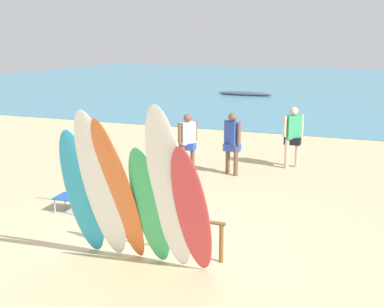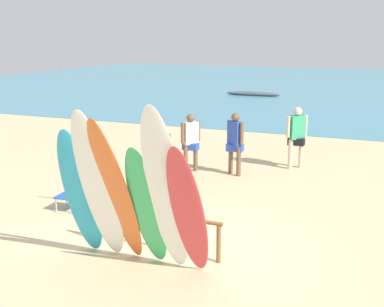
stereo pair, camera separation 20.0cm
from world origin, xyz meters
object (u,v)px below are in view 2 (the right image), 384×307
Objects in this scene: surfboard_rack at (155,222)px; surfboard_green_3 at (147,208)px; surfboard_teal_0 at (81,194)px; distant_boat at (253,94)px; surfboard_white_4 at (166,193)px; beachgoer_photographing at (160,154)px; beach_chair_red at (74,187)px; beachgoer_strolling at (297,133)px; surfboard_red_5 at (188,213)px; surfboard_orange_2 at (117,193)px; beachgoer_near_rack at (235,139)px; surfboard_white_1 at (99,188)px; beachgoer_midbeach at (191,139)px.

surfboard_green_3 reaches higher than surfboard_rack.
surfboard_rack is 1.01× the size of surfboard_teal_0.
distant_boat is at bearing 93.97° from surfboard_teal_0.
surfboard_rack is 1.28m from surfboard_white_4.
beachgoer_photographing is 1.90m from beach_chair_red.
beachgoer_strolling reaches higher than surfboard_rack.
surfboard_red_5 reaches higher than beach_chair_red.
surfboard_orange_2 is (0.69, -0.10, 0.12)m from surfboard_teal_0.
surfboard_rack is 1.45× the size of beachgoer_near_rack.
surfboard_white_4 is at bearing -38.54° from beach_chair_red.
surfboard_white_1 is at bearing -122.63° from surfboard_rack.
surfboard_white_4 is at bearing -4.85° from surfboard_white_1.
surfboard_red_5 is (1.40, 0.03, -0.20)m from surfboard_white_1.
distant_boat is at bearing -42.84° from beachgoer_near_rack.
beachgoer_near_rack is at bearing 77.95° from surfboard_teal_0.
surfboard_rack is at bearing 124.34° from surfboard_white_4.
surfboard_white_4 is 3.76m from beachgoer_photographing.
surfboard_orange_2 is at bearing -164.40° from surfboard_green_3.
beachgoer_near_rack reaches higher than surfboard_rack.
surfboard_teal_0 is 5.62m from beachgoer_near_rack.
beachgoer_near_rack is (0.72, 5.58, -0.17)m from surfboard_teal_0.
surfboard_white_1 is 2.97m from beach_chair_red.
surfboard_teal_0 reaches higher than surfboard_rack.
surfboard_white_1 reaches higher than beachgoer_strolling.
surfboard_red_5 is (1.81, -0.08, -0.03)m from surfboard_teal_0.
beachgoer_strolling is at bearing 89.58° from surfboard_red_5.
surfboard_teal_0 is 1.07× the size of surfboard_green_3.
surfboard_green_3 is at bearing 5.76° from surfboard_white_1.
surfboard_orange_2 reaches higher than surfboard_teal_0.
surfboard_orange_2 is 0.82m from surfboard_white_4.
surfboard_orange_2 is 1.13m from surfboard_red_5.
surfboard_orange_2 is at bearing -105.94° from surfboard_rack.
surfboard_teal_0 is at bearing 173.66° from surfboard_white_4.
surfboard_white_4 reaches higher than beachgoer_near_rack.
beachgoer_midbeach is at bearing 105.75° from surfboard_rack.
surfboard_white_4 reaches higher than distant_boat.
surfboard_green_3 is at bearing -72.85° from surfboard_rack.
beach_chair_red is (-1.14, -3.45, -0.43)m from beachgoer_midbeach.
beachgoer_strolling is at bearing 72.70° from surfboard_white_1.
surfboard_rack is 4.93m from beachgoer_midbeach.
beachgoer_midbeach is at bearing 107.12° from surfboard_green_3.
surfboard_green_3 is 3.36m from beach_chair_red.
beachgoer_photographing is at bearing -139.61° from beachgoer_midbeach.
surfboard_white_4 is 6.94m from beachgoer_strolling.
surfboard_teal_0 is 0.68× the size of distant_boat.
beachgoer_strolling is at bearing 83.64° from surfboard_green_3.
surfboard_teal_0 is 1.50× the size of beachgoer_midbeach.
beach_chair_red is (-2.68, 1.95, -0.56)m from surfboard_green_3.
surfboard_rack is 2.78m from beach_chair_red.
surfboard_white_1 is 0.96× the size of surfboard_white_4.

